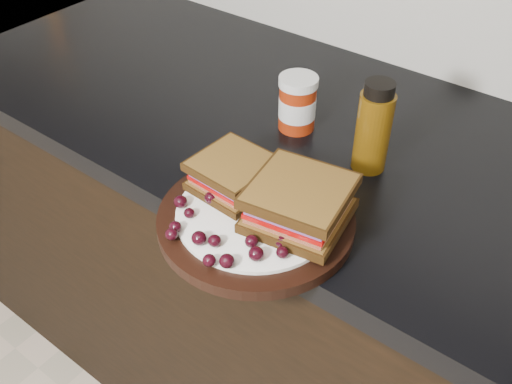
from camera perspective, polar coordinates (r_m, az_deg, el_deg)
base_cabinets at (r=1.32m, az=5.21°, el=-11.11°), size 3.96×0.58×0.86m
countertop at (r=1.02m, az=6.71°, el=5.02°), size 3.98×0.60×0.04m
plate at (r=0.81m, az=0.00°, el=-2.76°), size 0.28×0.28×0.02m
sandwich_left at (r=0.83m, az=-2.30°, el=1.80°), size 0.11×0.11×0.05m
sandwich_right at (r=0.77m, az=4.34°, el=-1.13°), size 0.15×0.15×0.06m
grape_0 at (r=0.81m, az=-7.57°, el=-0.96°), size 0.02×0.02×0.02m
grape_1 at (r=0.79m, az=-6.70°, el=-2.10°), size 0.02×0.02×0.01m
grape_2 at (r=0.77m, az=-8.09°, el=-3.47°), size 0.02×0.02×0.02m
grape_3 at (r=0.76m, az=-8.45°, el=-4.19°), size 0.02×0.02×0.02m
grape_4 at (r=0.75m, az=-5.73°, el=-4.61°), size 0.02×0.02×0.02m
grape_5 at (r=0.75m, az=-4.17°, el=-4.89°), size 0.02×0.02×0.02m
grape_6 at (r=0.72m, az=-4.70°, el=-6.83°), size 0.02×0.02×0.02m
grape_7 at (r=0.72m, az=-2.94°, el=-6.91°), size 0.02×0.02×0.02m
grape_8 at (r=0.73m, az=0.01°, el=-6.20°), size 0.02×0.02×0.02m
grape_9 at (r=0.74m, az=-0.45°, el=-4.94°), size 0.02×0.02×0.02m
grape_10 at (r=0.73m, az=2.65°, el=-6.05°), size 0.02×0.02×0.02m
grape_11 at (r=0.75m, az=2.58°, el=-4.94°), size 0.02×0.02×0.02m
grape_12 at (r=0.75m, az=4.51°, el=-4.39°), size 0.02×0.02×0.02m
grape_13 at (r=0.77m, az=5.67°, el=-3.20°), size 0.02×0.02×0.02m
grape_14 at (r=0.80m, az=5.81°, el=-1.66°), size 0.02×0.02×0.02m
grape_15 at (r=0.79m, az=3.03°, el=-1.74°), size 0.02×0.02×0.02m
grape_16 at (r=0.85m, az=-1.37°, el=1.99°), size 0.02×0.02×0.02m
grape_17 at (r=0.84m, az=-2.37°, el=1.12°), size 0.02×0.02×0.02m
grape_18 at (r=0.84m, az=-4.32°, el=1.13°), size 0.02×0.02×0.02m
grape_19 at (r=0.84m, az=-4.40°, el=1.34°), size 0.02×0.02×0.02m
grape_20 at (r=0.81m, az=-4.52°, el=-0.56°), size 0.02×0.02×0.02m
grape_21 at (r=0.83m, az=-1.09°, el=0.41°), size 0.02×0.02×0.02m
grape_22 at (r=0.83m, az=-2.80°, el=0.40°), size 0.01×0.01×0.01m
grape_23 at (r=0.85m, az=-5.01°, el=1.52°), size 0.02×0.02×0.02m
condiment_jar at (r=0.99m, az=4.16°, el=8.85°), size 0.08×0.08×0.10m
oil_bottle at (r=0.89m, az=11.69°, el=6.41°), size 0.06×0.06×0.15m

